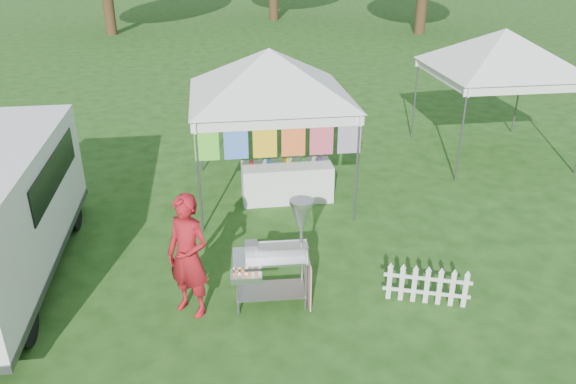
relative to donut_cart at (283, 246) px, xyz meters
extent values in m
plane|color=#1C4313|center=(0.26, 0.27, -0.97)|extent=(120.00, 120.00, 0.00)
cylinder|color=#59595E|center=(-1.16, 2.35, 0.08)|extent=(0.04, 0.04, 2.10)
cylinder|color=#59595E|center=(1.68, 2.35, 0.08)|extent=(0.04, 0.04, 2.10)
cylinder|color=#59595E|center=(-1.16, 5.19, 0.08)|extent=(0.04, 0.04, 2.10)
cylinder|color=#59595E|center=(1.68, 5.19, 0.08)|extent=(0.04, 0.04, 2.10)
cube|color=white|center=(0.26, 2.35, 1.03)|extent=(3.00, 0.03, 0.22)
cube|color=white|center=(0.26, 5.19, 1.03)|extent=(3.00, 0.03, 0.22)
pyramid|color=white|center=(0.26, 3.77, 2.03)|extent=(4.24, 4.24, 0.90)
cylinder|color=#59595E|center=(0.26, 2.35, 1.11)|extent=(3.00, 0.03, 0.03)
cube|color=green|center=(-0.99, 2.35, 0.76)|extent=(0.42, 0.01, 0.70)
cube|color=#1836C7|center=(-0.49, 2.35, 0.76)|extent=(0.42, 0.01, 0.70)
cube|color=orange|center=(0.01, 2.35, 0.76)|extent=(0.42, 0.01, 0.70)
cube|color=red|center=(0.51, 2.35, 0.76)|extent=(0.42, 0.01, 0.70)
cube|color=#CC199C|center=(1.01, 2.35, 0.76)|extent=(0.42, 0.01, 0.70)
cube|color=#35BBC9|center=(1.51, 2.35, 0.76)|extent=(0.42, 0.01, 0.70)
cylinder|color=#59595E|center=(4.34, 3.85, 0.08)|extent=(0.04, 0.04, 2.10)
cylinder|color=#59595E|center=(4.34, 6.69, 0.08)|extent=(0.04, 0.04, 2.10)
cylinder|color=#59595E|center=(7.18, 6.69, 0.08)|extent=(0.04, 0.04, 2.10)
cube|color=white|center=(5.76, 3.85, 1.03)|extent=(3.00, 0.03, 0.22)
cube|color=white|center=(5.76, 6.69, 1.03)|extent=(3.00, 0.03, 0.22)
pyramid|color=white|center=(5.76, 5.27, 2.03)|extent=(4.24, 4.24, 0.90)
cylinder|color=#59595E|center=(5.76, 3.85, 1.11)|extent=(3.00, 0.03, 0.03)
cylinder|color=gray|center=(-0.67, -0.18, -0.57)|extent=(0.04, 0.04, 0.80)
cylinder|color=gray|center=(0.30, -0.22, -0.57)|extent=(0.04, 0.04, 0.80)
cylinder|color=gray|center=(-0.65, 0.25, -0.57)|extent=(0.04, 0.04, 0.80)
cylinder|color=gray|center=(0.32, 0.21, -0.57)|extent=(0.04, 0.04, 0.80)
cube|color=gray|center=(-0.17, 0.02, -0.74)|extent=(1.03, 0.55, 0.01)
cube|color=#B7B7BC|center=(-0.17, 0.02, -0.17)|extent=(1.09, 0.58, 0.04)
cube|color=#B7B7BC|center=(-0.01, 0.05, -0.08)|extent=(0.76, 0.26, 0.13)
cube|color=gray|center=(-0.44, 0.07, -0.05)|extent=(0.19, 0.20, 0.20)
cylinder|color=gray|center=(0.27, 0.04, 0.23)|extent=(0.05, 0.05, 0.80)
cone|color=#B7B7BC|center=(0.27, 0.04, 0.45)|extent=(0.33, 0.33, 0.36)
cylinder|color=#B7B7BC|center=(0.27, 0.04, 0.65)|extent=(0.35, 0.35, 0.05)
cube|color=#B7B7BC|center=(-0.54, -0.31, -0.26)|extent=(0.44, 0.29, 0.09)
cube|color=pink|center=(0.37, -0.01, -0.57)|extent=(0.05, 0.67, 0.72)
cube|color=white|center=(0.30, -0.26, -0.06)|extent=(0.02, 0.12, 0.16)
imported|color=maroon|center=(-1.32, -0.01, -0.05)|extent=(0.80, 0.76, 1.84)
cube|color=white|center=(-4.39, 3.34, -0.17)|extent=(1.90, 0.70, 0.90)
cube|color=black|center=(-3.38, 1.79, 0.58)|extent=(0.03, 2.74, 0.55)
cube|color=black|center=(-4.39, 3.71, 0.58)|extent=(1.70, 0.03, 0.55)
cylinder|color=black|center=(-3.50, -0.40, -0.63)|extent=(0.22, 0.68, 0.68)
cylinder|color=black|center=(-3.51, 2.79, -0.63)|extent=(0.22, 0.68, 0.68)
cube|color=white|center=(1.57, -0.13, -0.69)|extent=(0.07, 0.04, 0.56)
cube|color=white|center=(1.74, -0.19, -0.69)|extent=(0.07, 0.04, 0.56)
cube|color=white|center=(1.91, -0.25, -0.69)|extent=(0.07, 0.04, 0.56)
cube|color=white|center=(2.08, -0.31, -0.69)|extent=(0.07, 0.04, 0.56)
cube|color=white|center=(2.25, -0.37, -0.69)|extent=(0.07, 0.04, 0.56)
cube|color=white|center=(2.42, -0.43, -0.69)|extent=(0.07, 0.04, 0.56)
cube|color=white|center=(2.59, -0.49, -0.69)|extent=(0.07, 0.04, 0.56)
cube|color=white|center=(2.08, -0.31, -0.79)|extent=(1.20, 0.44, 0.05)
cube|color=white|center=(2.08, -0.31, -0.55)|extent=(1.20, 0.44, 0.05)
cube|color=white|center=(0.56, 3.48, -0.59)|extent=(1.80, 0.70, 0.75)
camera|label=1|loc=(-0.89, -6.76, 4.04)|focal=35.00mm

